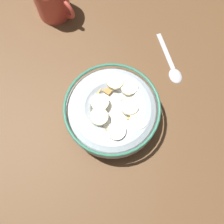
# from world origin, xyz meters

# --- Properties ---
(ground_plane) EXTENTS (1.24, 1.24, 0.02)m
(ground_plane) POSITION_xyz_m (0.00, 0.00, -0.01)
(ground_plane) COLOR brown
(cereal_bowl) EXTENTS (0.19, 0.19, 0.07)m
(cereal_bowl) POSITION_xyz_m (0.00, 0.00, 0.03)
(cereal_bowl) COLOR #B2BCC6
(cereal_bowl) RESTS_ON ground_plane
(spoon) EXTENTS (0.12, 0.09, 0.01)m
(spoon) POSITION_xyz_m (0.04, 0.17, 0.00)
(spoon) COLOR #B7B7BC
(spoon) RESTS_ON ground_plane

